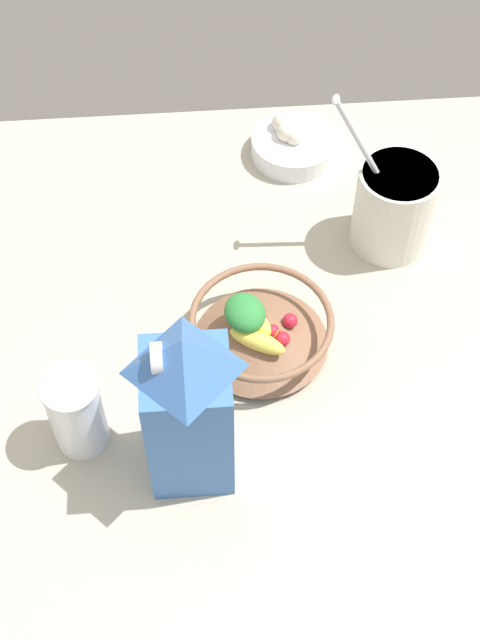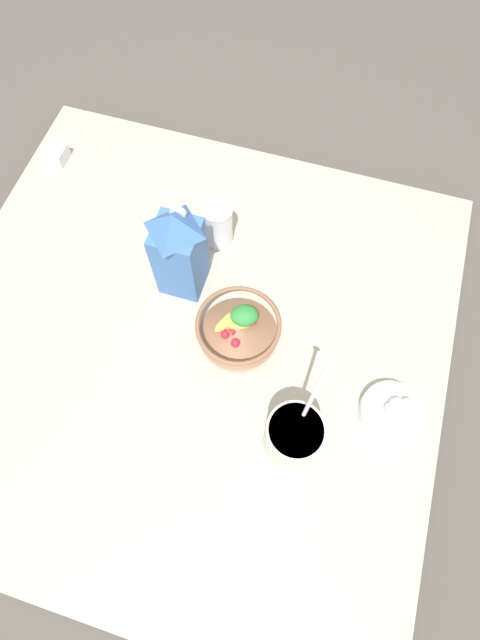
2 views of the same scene
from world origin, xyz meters
TOP-DOWN VIEW (x-y plane):
  - ground_plane at (0.00, 0.00)m, footprint 6.00×6.00m
  - countertop at (0.00, 0.00)m, footprint 1.15×1.15m
  - fruit_bowl at (-0.11, -0.05)m, footprint 0.19×0.19m
  - milk_carton at (0.06, -0.14)m, footprint 0.10×0.10m
  - yogurt_tub at (-0.28, 0.16)m, footprint 0.11×0.16m
  - drinking_cup at (0.01, -0.28)m, footprint 0.07×0.07m
  - spice_jar at (0.50, -0.39)m, footprint 0.05×0.05m
  - garlic_bowl at (-0.47, 0.04)m, footprint 0.13×0.13m

SIDE VIEW (x-z plane):
  - ground_plane at x=0.00m, z-range 0.00..0.00m
  - countertop at x=0.00m, z-range 0.00..0.04m
  - spice_jar at x=0.50m, z-range 0.04..0.08m
  - garlic_bowl at x=-0.47m, z-range 0.03..0.10m
  - fruit_bowl at x=-0.11m, z-range 0.04..0.12m
  - drinking_cup at x=0.01m, z-range 0.05..0.17m
  - yogurt_tub at x=-0.28m, z-range -0.01..0.25m
  - milk_carton at x=0.06m, z-range 0.04..0.30m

